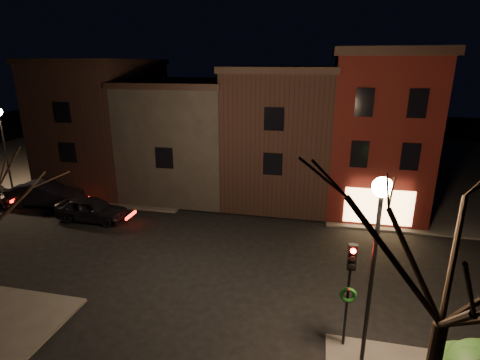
{
  "coord_description": "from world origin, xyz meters",
  "views": [
    {
      "loc": [
        4.38,
        -16.98,
        9.77
      ],
      "look_at": [
        -0.14,
        3.38,
        3.2
      ],
      "focal_mm": 28.0,
      "sensor_mm": 36.0,
      "label": 1
    }
  ],
  "objects_px": {
    "traffic_signal": "(350,280)",
    "parked_car_b": "(45,194)",
    "street_lamp_far": "(1,127)",
    "street_lamp_near": "(378,222)",
    "parked_car_a": "(92,209)",
    "bare_tree_right": "(459,233)"
  },
  "relations": [
    {
      "from": "street_lamp_far",
      "to": "traffic_signal",
      "type": "bearing_deg",
      "value": -25.45
    },
    {
      "from": "street_lamp_near",
      "to": "parked_car_a",
      "type": "bearing_deg",
      "value": 151.28
    },
    {
      "from": "street_lamp_near",
      "to": "traffic_signal",
      "type": "distance_m",
      "value": 2.49
    },
    {
      "from": "street_lamp_near",
      "to": "street_lamp_far",
      "type": "height_order",
      "value": "same"
    },
    {
      "from": "traffic_signal",
      "to": "street_lamp_near",
      "type": "bearing_deg",
      "value": -39.37
    },
    {
      "from": "street_lamp_far",
      "to": "traffic_signal",
      "type": "xyz_separation_m",
      "value": [
        24.6,
        -11.71,
        -2.37
      ]
    },
    {
      "from": "street_lamp_far",
      "to": "traffic_signal",
      "type": "relative_size",
      "value": 1.6
    },
    {
      "from": "street_lamp_near",
      "to": "street_lamp_far",
      "type": "distance_m",
      "value": 28.0
    },
    {
      "from": "parked_car_b",
      "to": "bare_tree_right",
      "type": "bearing_deg",
      "value": -126.03
    },
    {
      "from": "bare_tree_right",
      "to": "parked_car_a",
      "type": "relative_size",
      "value": 1.85
    },
    {
      "from": "street_lamp_near",
      "to": "bare_tree_right",
      "type": "xyz_separation_m",
      "value": [
        1.3,
        -2.5,
        0.97
      ]
    },
    {
      "from": "street_lamp_near",
      "to": "parked_car_a",
      "type": "height_order",
      "value": "street_lamp_near"
    },
    {
      "from": "bare_tree_right",
      "to": "street_lamp_far",
      "type": "bearing_deg",
      "value": 150.98
    },
    {
      "from": "street_lamp_near",
      "to": "traffic_signal",
      "type": "height_order",
      "value": "street_lamp_near"
    },
    {
      "from": "traffic_signal",
      "to": "parked_car_b",
      "type": "xyz_separation_m",
      "value": [
        -20.09,
        9.9,
        -1.95
      ]
    },
    {
      "from": "street_lamp_far",
      "to": "street_lamp_near",
      "type": "bearing_deg",
      "value": -25.83
    },
    {
      "from": "street_lamp_near",
      "to": "street_lamp_far",
      "type": "xyz_separation_m",
      "value": [
        -25.2,
        12.2,
        0.0
      ]
    },
    {
      "from": "parked_car_a",
      "to": "street_lamp_near",
      "type": "bearing_deg",
      "value": -119.25
    },
    {
      "from": "street_lamp_far",
      "to": "traffic_signal",
      "type": "height_order",
      "value": "street_lamp_far"
    },
    {
      "from": "street_lamp_near",
      "to": "parked_car_b",
      "type": "distance_m",
      "value": 23.55
    },
    {
      "from": "traffic_signal",
      "to": "parked_car_a",
      "type": "relative_size",
      "value": 0.88
    },
    {
      "from": "traffic_signal",
      "to": "street_lamp_far",
      "type": "bearing_deg",
      "value": 154.55
    }
  ]
}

